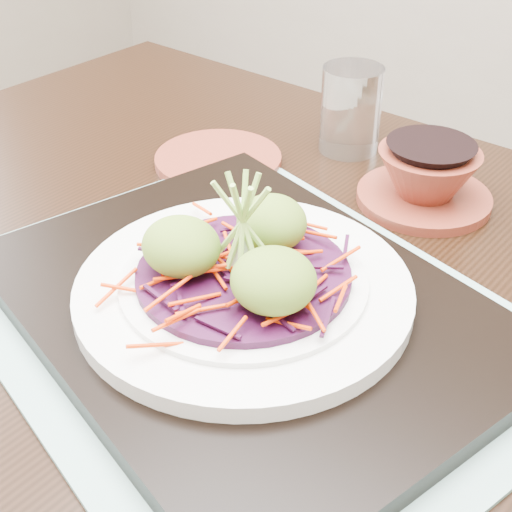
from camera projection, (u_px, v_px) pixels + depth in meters
The scene contains 11 objects.
dining_table at pixel (277, 367), 0.73m from camera, with size 1.36×1.00×0.79m.
placemat at pixel (244, 317), 0.63m from camera, with size 0.51×0.40×0.00m, color #7CA098.
serving_tray at pixel (244, 306), 0.62m from camera, with size 0.45×0.34×0.02m, color black.
white_plate at pixel (244, 288), 0.61m from camera, with size 0.29×0.29×0.02m.
cabbage_bed at pixel (244, 274), 0.60m from camera, with size 0.18×0.18×0.01m, color #380B2D.
carrot_julienne at pixel (243, 265), 0.60m from camera, with size 0.22×0.22×0.01m, color red, non-canonical shape.
guacamole_scoops at pixel (243, 249), 0.59m from camera, with size 0.16×0.14×0.05m.
scallion_garnish at pixel (243, 226), 0.58m from camera, with size 0.07×0.07×0.10m, color #8EBC4B, non-canonical shape.
terracotta_side_plate at pixel (218, 160), 0.87m from camera, with size 0.16×0.16×0.01m, color maroon.
water_glass at pixel (351, 110), 0.88m from camera, with size 0.07×0.07×0.11m, color white.
terracotta_bowl_set at pixel (426, 180), 0.79m from camera, with size 0.18×0.18×0.06m.
Camera 1 is at (0.29, -0.55, 1.19)m, focal length 50.00 mm.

